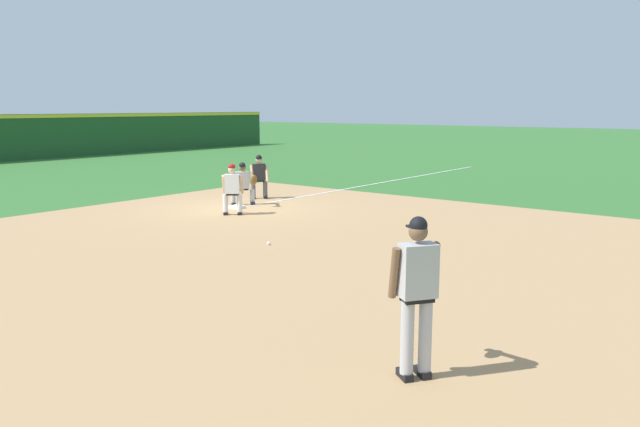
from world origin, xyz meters
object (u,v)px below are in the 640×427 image
object	(u,v)px
baseball	(269,243)
first_baseman	(244,182)
umpire	(259,175)
pitcher	(417,287)
first_base_bag	(237,207)
baserunner	(232,187)

from	to	relation	value
baseball	first_baseman	distance (m)	5.81
baseball	umpire	bearing A→B (deg)	45.07
pitcher	first_base_bag	bearing A→B (deg)	54.75
pitcher	first_baseman	size ratio (longest dim) A/B	1.39
pitcher	umpire	size ratio (longest dim) A/B	1.27
baseball	pitcher	size ratio (longest dim) A/B	0.04
first_baseman	umpire	distance (m)	1.47
pitcher	baserunner	distance (m)	11.31
baseball	pitcher	xyz separation A→B (m)	(-4.04, -5.96, 1.02)
baseball	first_baseman	xyz separation A→B (m)	(3.69, 4.43, 0.69)
first_base_bag	baserunner	xyz separation A→B (m)	(-0.87, -0.72, 0.75)
first_base_bag	baserunner	distance (m)	1.36
umpire	pitcher	bearing A→B (deg)	-129.49
first_base_bag	baseball	xyz separation A→B (m)	(-3.12, -4.16, -0.01)
baseball	pitcher	distance (m)	7.27
baseball	baserunner	xyz separation A→B (m)	(2.24, 3.44, 0.76)
baserunner	first_base_bag	bearing A→B (deg)	39.61
first_baseman	baserunner	size ratio (longest dim) A/B	0.92
first_base_bag	first_baseman	distance (m)	0.94
baserunner	umpire	bearing A→B (deg)	29.94
first_base_bag	pitcher	bearing A→B (deg)	-125.25
pitcher	baserunner	xyz separation A→B (m)	(6.28, 9.40, -0.27)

